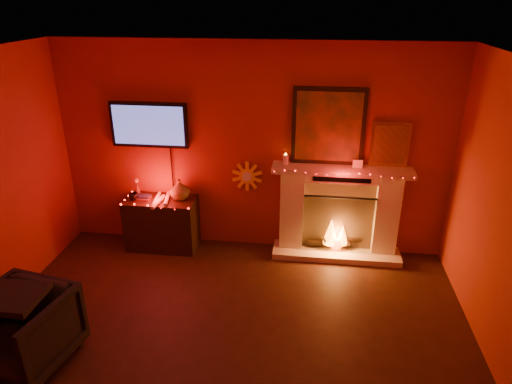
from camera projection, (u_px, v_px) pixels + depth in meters
room at (207, 252)px, 3.52m from camera, size 5.00×5.00×5.00m
fireplace at (339, 203)px, 5.81m from camera, size 1.72×0.40×2.18m
tv at (149, 125)px, 5.78m from camera, size 1.00×0.07×1.24m
sunburst_clock at (247, 176)px, 5.92m from camera, size 0.40×0.03×0.40m
console_table at (163, 221)px, 6.10m from camera, size 0.92×0.55×0.98m
armchair at (22, 330)px, 4.15m from camera, size 0.93×0.95×0.74m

